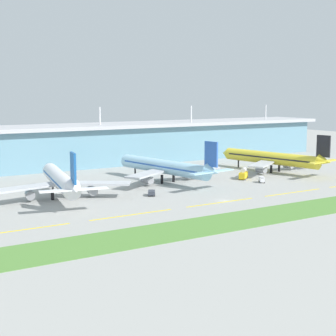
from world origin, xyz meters
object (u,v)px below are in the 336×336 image
Objects in this scene: pushback_tug at (152,193)px; baggage_cart at (262,180)px; fuel_truck at (244,174)px; airliner_middle at (166,167)px; airliner_far at (273,158)px; airliner_near at (61,180)px.

pushback_tug is 1.25× the size of baggage_cart.
fuel_truck is (52.26, 10.87, 1.16)m from pushback_tug.
fuel_truck is at bearing 92.55° from baggage_cart.
baggage_cart is (0.49, -11.06, -1.00)m from fuel_truck.
pushback_tug is at bearing -168.25° from fuel_truck.
airliner_middle is 12.39× the size of pushback_tug.
pushback_tug is at bearing -165.75° from airliner_far.
baggage_cart is (52.76, -0.19, 0.16)m from pushback_tug.
airliner_middle is (48.87, 9.23, 0.00)m from airliner_near.
airliner_near is 49.73m from airliner_middle.
airliner_near reaches higher than pushback_tug.
airliner_middle is 34.99m from fuel_truck.
airliner_near is 11.65× the size of pushback_tug.
airliner_far is 12.27× the size of pushback_tug.
airliner_middle is 15.44× the size of baggage_cart.
baggage_cart is (82.40, -12.54, -5.18)m from airliner_near.
airliner_near is 8.02× the size of fuel_truck.
baggage_cart is at bearing -87.45° from fuel_truck.
pushback_tug is (-19.22, -21.58, -5.35)m from airliner_middle.
baggage_cart is at bearing -32.98° from airliner_middle.
airliner_middle is 29.39m from pushback_tug.
airliner_near is 0.94× the size of airliner_middle.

